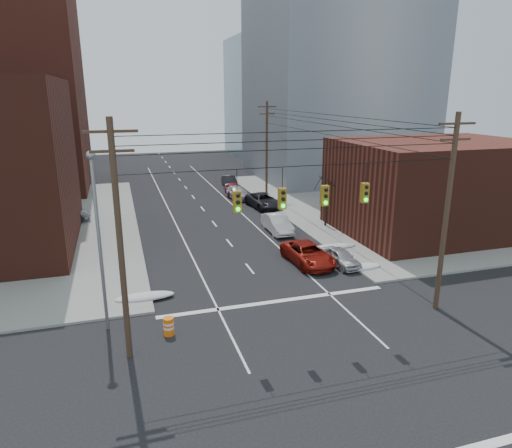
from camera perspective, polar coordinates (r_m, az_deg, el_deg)
ground at (r=22.20m, az=8.29°, el=-16.56°), size 160.00×160.00×0.00m
sidewalk_ne at (r=57.50m, az=21.45°, el=3.07°), size 40.00×40.00×0.15m
building_brick_far at (r=92.67m, az=-28.47°, el=10.52°), size 22.00×18.00×12.00m
building_office at (r=67.94m, az=9.93°, el=16.34°), size 22.00×20.00×25.00m
building_glass at (r=92.62m, az=3.56°, el=15.48°), size 20.00×18.00×22.00m
building_storefront at (r=42.79m, az=21.45°, el=4.30°), size 16.00×12.00×8.00m
utility_pole_left at (r=20.71m, az=-16.67°, el=-1.83°), size 2.20×0.28×11.00m
utility_pole_right at (r=26.69m, az=22.76°, el=1.53°), size 2.20×0.28×11.00m
utility_pole_far at (r=53.85m, az=1.35°, el=9.53°), size 2.20×0.28×11.00m
traffic_signals at (r=21.99m, az=6.00°, el=3.53°), size 17.00×0.42×2.02m
street_light at (r=23.68m, az=-19.15°, el=-0.45°), size 0.44×0.44×9.32m
bare_tree at (r=42.02m, az=8.75°, el=2.69°), size 2.09×2.20×4.93m
snow_nw at (r=28.33m, az=-13.72°, el=-8.82°), size 3.50×1.08×0.42m
snow_ne at (r=32.79m, az=13.04°, el=-5.27°), size 3.00×1.08×0.42m
snow_east_far at (r=36.50m, az=9.56°, el=-2.86°), size 4.00×1.08×0.42m
red_pickup at (r=33.16m, az=6.50°, el=-3.72°), size 2.77×5.45×1.48m
parked_car_a at (r=33.15m, az=10.57°, el=-4.12°), size 1.87×3.80×1.25m
parked_car_b at (r=40.36m, az=2.69°, el=0.05°), size 1.72×4.79×1.57m
parked_car_c at (r=49.08m, az=0.94°, el=2.94°), size 3.12×5.73×1.52m
parked_car_d at (r=53.36m, az=-2.36°, el=3.92°), size 2.07×4.81×1.38m
parked_car_e at (r=55.21m, az=-2.88°, el=4.37°), size 2.11×4.41×1.46m
parked_car_f at (r=60.34m, az=-3.33°, el=5.35°), size 1.74×4.40×1.43m
lot_car_a at (r=43.14m, az=-25.38°, el=-0.25°), size 4.96×2.18×1.58m
lot_car_b at (r=46.48m, az=-23.35°, el=1.04°), size 5.88×3.57×1.52m
lot_car_c at (r=43.85m, az=-27.97°, el=-0.53°), size 4.83×3.27×1.30m
lot_car_d at (r=48.01m, az=-26.35°, el=1.14°), size 4.85×3.46×1.53m
construction_barrel at (r=24.17m, az=-10.86°, el=-12.43°), size 0.59×0.59×0.95m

